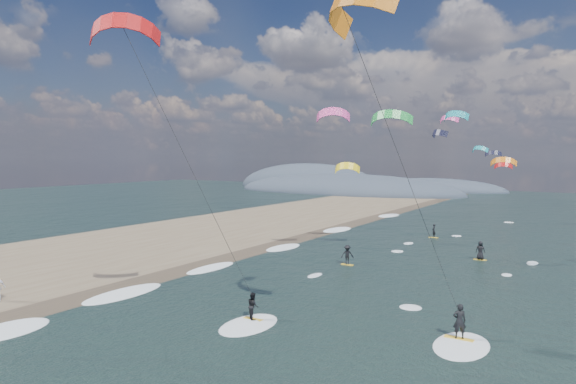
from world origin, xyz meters
The scene contains 9 objects.
ground centered at (0.00, 0.00, 0.00)m, with size 260.00×260.00×0.00m, color black.
sand_strip centered at (-24.00, 10.00, 0.00)m, with size 26.00×240.00×0.00m, color brown.
wet_sand_strip centered at (-12.00, 10.00, 0.00)m, with size 3.00×240.00×0.00m, color #382D23.
coastal_hills centered at (-44.84, 107.86, 0.00)m, with size 80.00×41.00×15.00m.
kitesurfer_near_a centered at (7.61, 4.85, 13.20)m, with size 7.94×9.44×17.04m.
kitesurfer_near_b centered at (-2.17, 2.32, 10.84)m, with size 6.92×8.96×16.83m.
far_kitesurfers centered at (1.97, 27.83, 0.86)m, with size 10.51×19.10×1.74m.
bg_kite_field centered at (-0.67, 54.48, 11.76)m, with size 14.68×65.38×8.90m.
shoreline_surf centered at (-10.80, 14.75, 0.00)m, with size 2.40×79.40×0.11m.
Camera 1 is at (16.41, -15.17, 9.34)m, focal length 30.00 mm.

